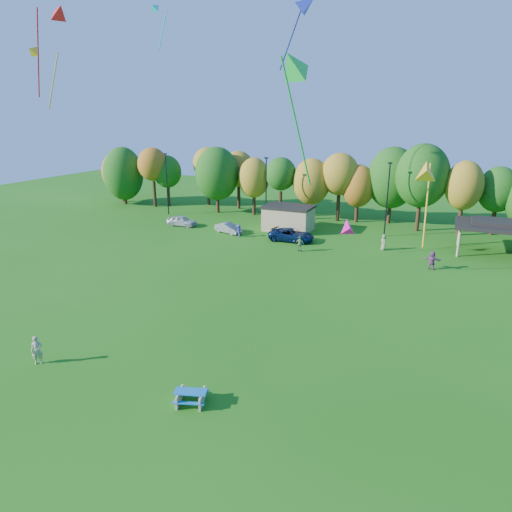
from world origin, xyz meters
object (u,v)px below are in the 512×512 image
at_px(picnic_table, 191,396).
at_px(car_b, 228,228).
at_px(car_d, 289,234).
at_px(kite_flyer, 37,350).
at_px(car_a, 182,221).
at_px(car_c, 291,235).

bearing_deg(picnic_table, car_b, 95.95).
distance_m(car_b, car_d, 8.17).
relative_size(picnic_table, car_b, 0.53).
distance_m(picnic_table, kite_flyer, 10.69).
distance_m(car_a, car_c, 16.28).
bearing_deg(kite_flyer, car_b, 54.90).
xyz_separation_m(car_b, car_d, (8.16, 0.20, -0.01)).
height_order(car_b, car_c, car_c).
height_order(picnic_table, kite_flyer, kite_flyer).
xyz_separation_m(car_a, car_c, (16.23, -1.26, 0.04)).
xyz_separation_m(picnic_table, kite_flyer, (-10.67, -0.30, 0.48)).
distance_m(picnic_table, car_b, 35.92).
relative_size(car_c, car_d, 1.26).
bearing_deg(car_b, car_d, -72.38).
height_order(car_b, car_d, car_b).
height_order(kite_flyer, car_a, kite_flyer).
bearing_deg(car_c, car_b, 86.25).
relative_size(kite_flyer, car_a, 0.43).
bearing_deg(car_c, car_a, 84.48).
distance_m(car_a, car_d, 15.74).
height_order(picnic_table, car_a, car_a).
bearing_deg(car_d, car_a, 97.75).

